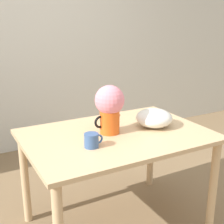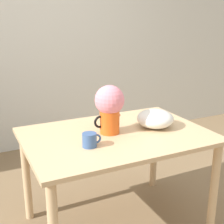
{
  "view_description": "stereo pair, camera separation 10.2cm",
  "coord_description": "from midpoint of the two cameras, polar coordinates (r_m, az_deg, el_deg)",
  "views": [
    {
      "loc": [
        -0.9,
        -1.7,
        1.56
      ],
      "look_at": [
        0.11,
        0.14,
        0.91
      ],
      "focal_mm": 50.0,
      "sensor_mm": 36.0,
      "label": 1
    },
    {
      "loc": [
        -0.8,
        -1.75,
        1.56
      ],
      "look_at": [
        0.11,
        0.14,
        0.91
      ],
      "focal_mm": 50.0,
      "sensor_mm": 36.0,
      "label": 2
    }
  ],
  "objects": [
    {
      "name": "wall_back",
      "position": [
        3.77,
        -15.87,
        12.53
      ],
      "size": [
        8.0,
        0.05,
        2.6
      ],
      "color": "silver",
      "rests_on": "ground_plane"
    },
    {
      "name": "table",
      "position": [
        2.26,
        -0.41,
        -6.42
      ],
      "size": [
        1.29,
        0.9,
        0.76
      ],
      "color": "tan",
      "rests_on": "ground_plane"
    },
    {
      "name": "flower_vase",
      "position": [
        2.17,
        -1.78,
        1.11
      ],
      "size": [
        0.22,
        0.21,
        0.35
      ],
      "color": "#E05619",
      "rests_on": "table"
    },
    {
      "name": "coffee_mug",
      "position": [
        1.99,
        -5.18,
        -5.19
      ],
      "size": [
        0.13,
        0.09,
        0.09
      ],
      "color": "#385689",
      "rests_on": "table"
    },
    {
      "name": "white_bowl",
      "position": [
        2.35,
        6.48,
        -1.09
      ],
      "size": [
        0.27,
        0.27,
        0.14
      ],
      "color": "silver",
      "rests_on": "table"
    }
  ]
}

